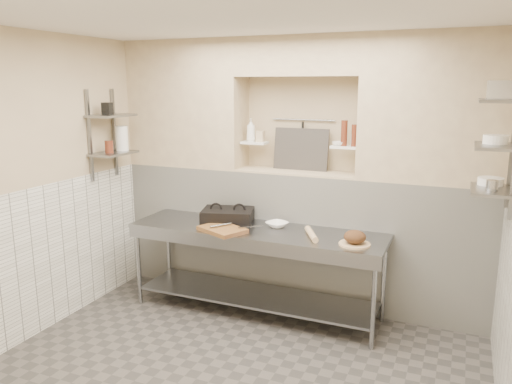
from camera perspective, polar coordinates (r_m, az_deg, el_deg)
The scene contains 45 objects.
floor at distance 4.33m, azimuth -3.34°, elevation -21.01°, with size 4.00×3.90×0.10m, color #494440.
ceiling at distance 3.66m, azimuth -3.93°, elevation 20.45°, with size 4.00×3.90×0.10m, color silver.
wall_left at distance 4.98m, azimuth -25.23°, elevation 0.36°, with size 0.10×3.90×2.80m, color tan.
wall_back at distance 5.57m, azimuth 5.58°, elevation 2.61°, with size 4.00×0.10×2.80m, color tan.
backwall_lower at distance 5.50m, azimuth 4.65°, elevation -5.01°, with size 4.00×0.40×1.40m, color white.
alcove_sill at distance 5.33m, azimuth 4.78°, elevation 2.30°, with size 1.30×0.40×0.02m, color tan.
backwall_pillar_left at distance 5.80m, azimuth -7.82°, elevation 9.90°, with size 1.35×0.40×1.40m, color tan.
backwall_pillar_right at distance 5.01m, azimuth 19.66°, elevation 8.96°, with size 1.35×0.40×1.40m, color tan.
backwall_header at distance 5.26m, azimuth 5.01°, elevation 15.19°, with size 1.30×0.40×0.40m, color tan.
wainscot_left at distance 5.12m, azimuth -24.06°, elevation -7.38°, with size 0.02×3.90×1.40m, color white.
wainscot_right at distance 3.65m, azimuth 27.09°, elevation -15.66°, with size 0.02×3.90×1.40m, color white.
alcove_shelf_left at distance 5.46m, azimuth -0.18°, elevation 5.66°, with size 0.28×0.16×0.03m, color white.
alcove_shelf_right at distance 5.16m, azimuth 10.14°, elevation 5.08°, with size 0.28×0.16×0.03m, color white.
utensil_rail at distance 5.43m, azimuth 5.44°, elevation 8.21°, with size 0.02×0.02×0.70m, color gray.
hanging_steel at distance 5.42m, azimuth 5.34°, elevation 6.41°, with size 0.02×0.02×0.30m, color black.
splash_panel at distance 5.39m, azimuth 5.15°, elevation 4.88°, with size 0.60×0.02×0.45m, color #383330.
shelf_rail_left_a at distance 5.78m, azimuth -15.88°, elevation 6.56°, with size 0.03×0.03×0.95m, color slate.
shelf_rail_left_b at distance 5.47m, azimuth -18.49°, elevation 6.10°, with size 0.03×0.03×0.95m, color slate.
wall_shelf_left_lower at distance 5.56m, azimuth -15.95°, elevation 4.27°, with size 0.30×0.50×0.03m, color slate.
wall_shelf_left_upper at distance 5.52m, azimuth -16.19°, elevation 8.38°, with size 0.30×0.50×0.03m, color slate.
wall_shelf_right_lower at distance 4.38m, azimuth 25.26°, elevation 0.19°, with size 0.30×0.50×0.03m, color slate.
wall_shelf_right_mid at distance 4.33m, azimuth 25.68°, elevation 4.73°, with size 0.30×0.50×0.03m, color slate.
wall_shelf_right_upper at distance 4.30m, azimuth 26.11°, elevation 9.35°, with size 0.30×0.50×0.03m, color slate.
prep_table at distance 5.09m, azimuth -0.04°, elevation -7.07°, with size 2.60×0.70×0.90m.
panini_press at distance 5.25m, azimuth -3.25°, elevation -2.73°, with size 0.60×0.51×0.14m.
cutting_board at distance 4.94m, azimuth -3.87°, elevation -4.31°, with size 0.44×0.31×0.04m, color brown.
knife_blade at distance 4.93m, azimuth -0.65°, elevation -3.97°, with size 0.25×0.03×0.01m, color gray.
tongs at distance 4.97m, azimuth -4.06°, elevation -3.80°, with size 0.02×0.02×0.23m, color gray.
mixing_bowl at distance 5.09m, azimuth 2.42°, elevation -3.73°, with size 0.21×0.21×0.05m, color white.
rolling_pin at distance 4.78m, azimuth 6.35°, elevation -4.81°, with size 0.06×0.06×0.39m, color #DBB174.
bread_board at distance 4.62m, azimuth 11.20°, elevation -5.86°, with size 0.29×0.29×0.02m, color #DBB174.
bread_loaf at distance 4.60m, azimuth 11.23°, elevation -5.05°, with size 0.20×0.20×0.12m, color #4C2D19.
bottle_soap at distance 5.44m, azimuth -0.59°, elevation 7.09°, with size 0.10×0.10×0.25m, color white.
jar_alcove at distance 5.44m, azimuth 0.52°, elevation 6.39°, with size 0.08×0.08×0.12m, color tan.
bowl_alcove at distance 5.17m, azimuth 9.42°, elevation 5.49°, with size 0.13×0.13×0.04m, color white.
condiment_a at distance 5.11m, azimuth 11.18°, elevation 6.36°, with size 0.06×0.06×0.22m, color #562314.
condiment_b at distance 5.13m, azimuth 10.04°, elevation 6.64°, with size 0.06×0.06×0.26m, color #562314.
condiment_c at distance 5.17m, azimuth 11.14°, elevation 5.85°, with size 0.07×0.07×0.12m, color white.
jug_left at distance 5.66m, azimuth -15.08°, elevation 5.94°, with size 0.13×0.13×0.27m, color white.
jar_left at distance 5.50m, azimuth -16.44°, elevation 4.98°, with size 0.09×0.09×0.13m, color #562314.
box_left_upper at distance 5.48m, azimuth -16.62°, elevation 9.12°, with size 0.09×0.09×0.13m, color black.
bowl_right at distance 4.53m, azimuth 25.24°, elevation 1.11°, with size 0.20×0.20×0.06m, color white.
canister_right at distance 4.26m, azimuth 25.38°, elevation 0.65°, with size 0.09×0.09×0.09m, color gray.
bowl_right_mid at distance 4.38m, azimuth 25.70°, elevation 5.44°, with size 0.19×0.19×0.07m, color white.
basket_right at distance 4.23m, azimuth 26.26°, elevation 10.42°, with size 0.18×0.22×0.14m, color gray.
Camera 1 is at (1.62, -3.24, 2.32)m, focal length 35.00 mm.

